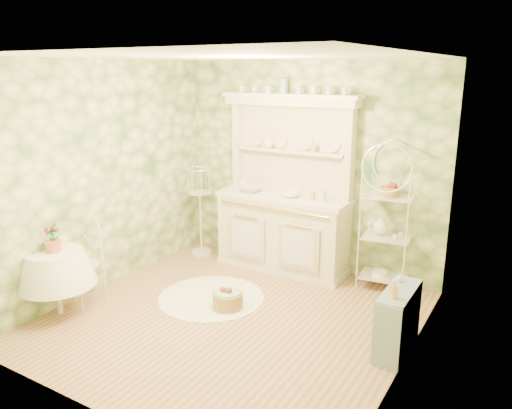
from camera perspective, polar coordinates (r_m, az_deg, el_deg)
The scene contains 22 objects.
floor at distance 5.49m, azimuth -2.76°, elevation -12.86°, with size 3.60×3.60×0.00m, color tan.
ceiling at distance 4.85m, azimuth -3.18°, elevation 16.59°, with size 3.60×3.60×0.00m, color white.
wall_left at distance 6.17m, azimuth -17.00°, elevation 3.00°, with size 3.60×3.60×0.00m, color beige.
wall_right at distance 4.30m, azimuth 17.41°, elevation -2.13°, with size 3.60×3.60×0.00m, color beige.
wall_back at distance 6.54m, azimuth 5.90°, elevation 4.24°, with size 3.60×3.60×0.00m, color beige.
wall_front at distance 3.71m, azimuth -18.68°, elevation -4.95°, with size 3.60×3.60×0.00m, color beige.
kitchen_dresser at distance 6.42m, azimuth 3.16°, elevation 2.23°, with size 1.87×0.61×2.29m, color beige.
bakers_rack at distance 6.07m, azimuth 14.87°, elevation -1.19°, with size 0.57×0.41×1.85m, color white.
side_shelf at distance 4.98m, azimuth 15.86°, elevation -12.74°, with size 0.26×0.69×0.59m, color #8699B0.
round_table at distance 5.84m, azimuth -21.77°, elevation -8.17°, with size 0.68×0.68×0.75m, color white.
cafe_chair at distance 6.02m, azimuth -19.30°, elevation -7.13°, with size 0.35×0.35×0.76m, color white.
birdcage_stand at distance 7.10m, azimuth -6.39°, elevation -0.06°, with size 0.34×0.34×1.46m, color white.
floor_basket at distance 5.65m, azimuth -3.26°, elevation -10.62°, with size 0.38×0.38×0.24m, color #A78746.
lace_rug at distance 5.95m, azimuth -5.14°, elevation -10.51°, with size 1.24×1.24×0.01m, color white.
bowl_floral at distance 6.63m, azimuth -0.60°, elevation 1.54°, with size 0.30×0.30×0.07m, color white.
bowl_white at distance 6.36m, azimuth 3.93°, elevation 0.92°, with size 0.24×0.24×0.08m, color white.
cup_left at distance 6.60m, azimuth 1.45°, elevation 6.72°, with size 0.13×0.13×0.10m, color white.
cup_right at distance 6.33m, azimuth 6.57°, elevation 6.26°, with size 0.10×0.10×0.10m, color white.
potted_geranium at distance 5.68m, azimuth -22.14°, elevation -3.70°, with size 0.16×0.11×0.29m, color #3F7238.
bottle_amber at distance 4.64m, azimuth 15.52°, elevation -9.51°, with size 0.06×0.06×0.16m, color tan.
bottle_blue at distance 4.80m, azimuth 15.39°, elevation -9.07°, with size 0.04×0.04×0.10m, color #7294B7.
bottle_glass at distance 5.01m, azimuth 16.12°, elevation -8.12°, with size 0.06×0.06×0.08m, color silver.
Camera 1 is at (2.72, -4.02, 2.57)m, focal length 35.00 mm.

